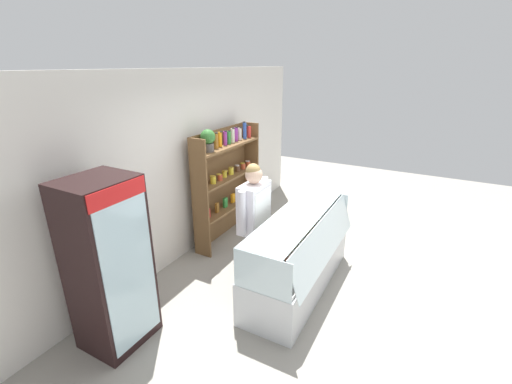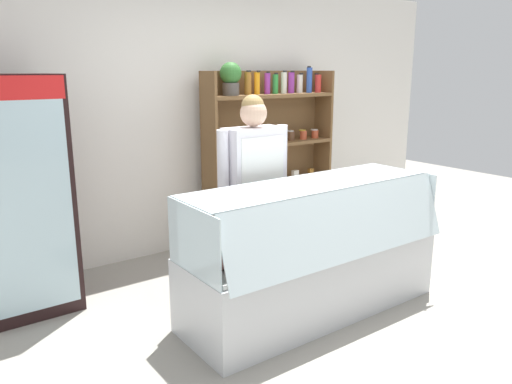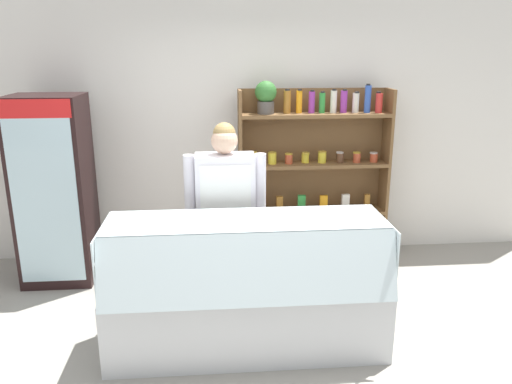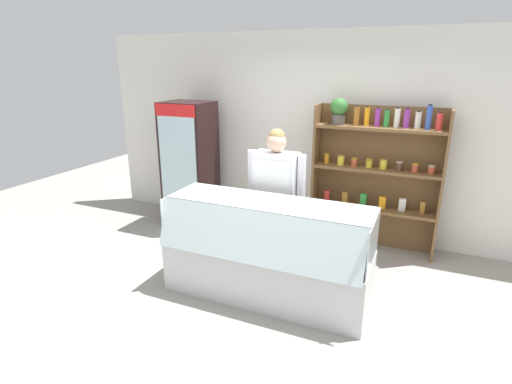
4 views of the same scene
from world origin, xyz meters
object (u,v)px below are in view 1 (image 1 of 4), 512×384
Objects in this scene: shelving_unit at (225,176)px; shop_clerk at (254,214)px; drinks_fridge at (109,265)px; deli_display_case at (298,266)px.

shelving_unit is 1.16× the size of shop_clerk.
drinks_fridge is at bearing 154.73° from shop_clerk.
deli_display_case is at bearing -115.68° from shelving_unit.
drinks_fridge is 1.77m from shop_clerk.
deli_display_case is at bearing -77.36° from shop_clerk.
shop_clerk is at bearing -25.27° from drinks_fridge.
shelving_unit is at bearing 48.94° from shop_clerk.
shop_clerk is (-0.90, -1.03, -0.09)m from shelving_unit.
deli_display_case is 0.88m from shop_clerk.
drinks_fridge is 1.10× the size of shop_clerk.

